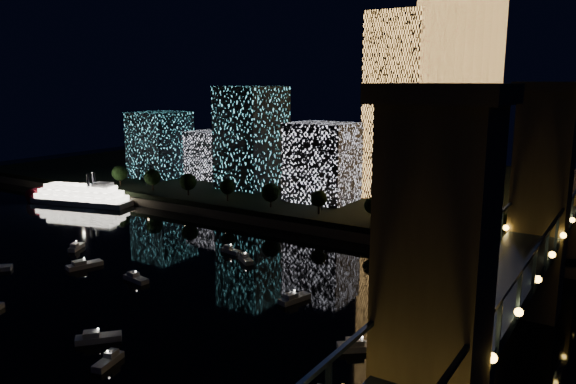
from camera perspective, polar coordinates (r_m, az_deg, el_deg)
name	(u,v)px	position (r m, az deg, el deg)	size (l,w,h in m)	color
ground	(151,327)	(122.92, -13.75, -13.21)	(520.00, 520.00, 0.00)	black
far_bank	(419,190)	(254.55, 13.13, 0.16)	(420.00, 160.00, 5.00)	black
seawall	(336,232)	(184.81, 4.91, -4.07)	(420.00, 6.00, 3.00)	#6B5E4C
tower_cylindrical	(457,86)	(222.80, 16.80, 10.27)	(34.00, 34.00, 86.09)	#FFAE51
tower_rectangular	(400,107)	(223.70, 11.28, 8.51)	(22.19, 22.19, 70.61)	#FFAE51
midrise_blocks	(235,146)	(246.44, -5.40, 4.64)	(114.74, 37.09, 42.91)	silver
truss_bridge	(482,318)	(88.46, 19.10, -12.01)	(13.00, 266.00, 50.00)	navy
riverboat	(77,195)	(247.45, -20.65, -0.33)	(47.31, 20.67, 14.01)	silver
motorboats	(167,295)	(136.81, -12.17, -10.18)	(117.62, 72.57, 2.78)	silver
esplanade_trees	(246,189)	(209.24, -4.30, 0.28)	(166.25, 6.84, 8.92)	black
street_lamps	(271,192)	(210.18, -1.74, -0.05)	(132.70, 0.70, 5.65)	black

